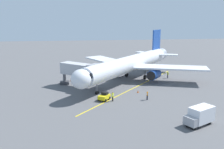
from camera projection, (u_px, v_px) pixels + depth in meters
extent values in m
plane|color=#565659|center=(132.00, 79.00, 61.53)|extent=(220.00, 220.00, 0.00)
cube|color=yellow|center=(136.00, 87.00, 54.64)|extent=(26.50, 30.28, 0.01)
cylinder|color=silver|center=(130.00, 64.00, 59.52)|extent=(25.23, 28.10, 3.80)
ellipsoid|color=silver|center=(81.00, 79.00, 44.60)|extent=(5.35, 5.39, 3.61)
cone|color=silver|center=(160.00, 54.00, 74.68)|extent=(4.55, 4.51, 3.42)
cube|color=black|center=(86.00, 75.00, 45.63)|extent=(3.49, 3.33, 0.90)
cube|color=silver|center=(170.00, 67.00, 58.20)|extent=(17.81, 10.50, 0.36)
cylinder|color=#1E479E|center=(154.00, 74.00, 57.74)|extent=(3.97, 4.07, 2.30)
cylinder|color=black|center=(151.00, 76.00, 56.31)|extent=(1.71, 1.53, 2.10)
cube|color=silver|center=(109.00, 61.00, 67.20)|extent=(12.34, 17.56, 0.36)
cylinder|color=#1E479E|center=(112.00, 69.00, 63.87)|extent=(3.97, 4.07, 2.30)
cylinder|color=black|center=(108.00, 70.00, 62.43)|extent=(1.71, 1.53, 2.10)
cube|color=#1E479E|center=(156.00, 43.00, 71.38)|extent=(3.43, 3.85, 7.20)
cube|color=silver|center=(166.00, 55.00, 70.15)|extent=(6.83, 4.72, 0.24)
cube|color=silver|center=(145.00, 53.00, 73.53)|extent=(5.34, 6.73, 0.24)
cylinder|color=slate|center=(97.00, 86.00, 48.98)|extent=(0.24, 0.24, 2.77)
cylinder|color=black|center=(97.00, 93.00, 49.29)|extent=(0.80, 0.82, 0.70)
cylinder|color=slate|center=(145.00, 72.00, 61.09)|extent=(0.24, 0.24, 2.77)
cylinder|color=black|center=(145.00, 77.00, 61.39)|extent=(1.06, 1.12, 1.10)
cylinder|color=slate|center=(127.00, 69.00, 63.83)|extent=(0.24, 0.24, 2.77)
cylinder|color=black|center=(127.00, 75.00, 64.14)|extent=(1.06, 1.12, 1.10)
cube|color=#B7B7BC|center=(79.00, 69.00, 53.98)|extent=(8.49, 7.88, 2.50)
cube|color=gray|center=(96.00, 72.00, 51.60)|extent=(4.21, 4.25, 3.00)
cylinder|color=slate|center=(64.00, 76.00, 56.79)|extent=(0.70, 0.70, 3.90)
cube|color=#333338|center=(65.00, 83.00, 57.16)|extent=(2.00, 2.00, 0.60)
cylinder|color=#23232D|center=(113.00, 99.00, 45.32)|extent=(0.26, 0.26, 0.88)
cube|color=#D8EA19|center=(113.00, 95.00, 45.15)|extent=(0.44, 0.44, 0.60)
cube|color=silver|center=(113.00, 95.00, 45.15)|extent=(0.46, 0.46, 0.10)
sphere|color=brown|center=(113.00, 93.00, 45.06)|extent=(0.22, 0.22, 0.22)
cylinder|color=#23232D|center=(147.00, 98.00, 46.06)|extent=(0.26, 0.26, 0.88)
cube|color=orange|center=(147.00, 94.00, 45.89)|extent=(0.33, 0.43, 0.60)
cube|color=silver|center=(147.00, 94.00, 45.89)|extent=(0.34, 0.45, 0.10)
sphere|color=beige|center=(147.00, 91.00, 45.80)|extent=(0.22, 0.22, 0.22)
cylinder|color=#23232D|center=(168.00, 76.00, 62.58)|extent=(0.26, 0.26, 0.88)
cube|color=#D8EA19|center=(168.00, 74.00, 62.41)|extent=(0.32, 0.42, 0.60)
cube|color=silver|center=(168.00, 74.00, 62.41)|extent=(0.33, 0.45, 0.10)
sphere|color=beige|center=(168.00, 72.00, 62.32)|extent=(0.22, 0.22, 0.22)
cube|color=#9E9EA3|center=(192.00, 121.00, 34.28)|extent=(2.36, 2.46, 1.20)
cube|color=black|center=(189.00, 120.00, 33.85)|extent=(0.90, 1.60, 0.70)
cube|color=silver|center=(201.00, 114.00, 35.25)|extent=(4.11, 3.39, 2.20)
cylinder|color=black|center=(195.00, 127.00, 33.75)|extent=(0.86, 0.60, 0.84)
cylinder|color=black|center=(187.00, 123.00, 34.80)|extent=(0.86, 0.60, 0.84)
cylinder|color=black|center=(209.00, 121.00, 35.52)|extent=(0.86, 0.60, 0.84)
cylinder|color=black|center=(201.00, 118.00, 36.57)|extent=(0.86, 0.60, 0.84)
cube|color=yellow|center=(104.00, 97.00, 45.80)|extent=(2.54, 2.74, 0.70)
cube|color=black|center=(105.00, 93.00, 45.93)|extent=(1.42, 1.37, 0.50)
cylinder|color=black|center=(105.00, 100.00, 44.90)|extent=(0.55, 0.64, 0.60)
cylinder|color=black|center=(99.00, 99.00, 45.46)|extent=(0.55, 0.64, 0.60)
cylinder|color=black|center=(109.00, 98.00, 46.30)|extent=(0.55, 0.64, 0.60)
cylinder|color=black|center=(103.00, 97.00, 46.86)|extent=(0.55, 0.64, 0.60)
cone|color=#F2590F|center=(71.00, 80.00, 59.56)|extent=(0.32, 0.32, 0.55)
cone|color=#F2590F|center=(138.00, 91.00, 50.45)|extent=(0.32, 0.32, 0.55)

